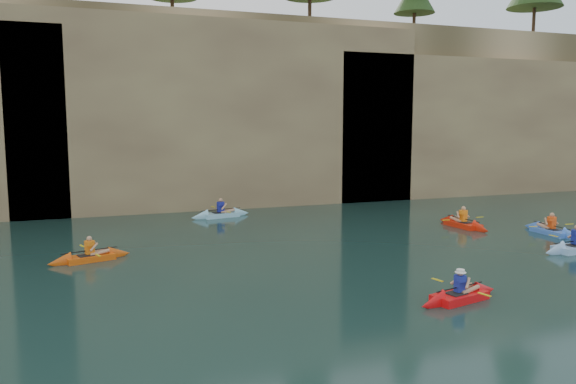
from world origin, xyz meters
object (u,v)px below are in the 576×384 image
object	(u,v)px
kayaker_orange	(90,257)
kayaker_red_far	(463,224)
main_kayaker	(460,296)
kayaker_ltblue_near	(576,248)

from	to	relation	value
kayaker_orange	kayaker_red_far	distance (m)	17.36
main_kayaker	kayaker_red_far	size ratio (longest dim) A/B	0.90
kayaker_orange	kayaker_red_far	bearing A→B (deg)	-13.95
main_kayaker	kayaker_ltblue_near	world-z (taller)	kayaker_ltblue_near
kayaker_orange	kayaker_ltblue_near	xyz separation A→B (m)	(18.28, -5.02, 0.02)
kayaker_ltblue_near	kayaker_red_far	size ratio (longest dim) A/B	0.98
kayaker_orange	kayaker_ltblue_near	world-z (taller)	kayaker_ltblue_near
kayaker_red_far	kayaker_orange	bearing A→B (deg)	89.38
main_kayaker	kayaker_ltblue_near	xyz separation A→B (m)	(8.24, 3.59, 0.01)
kayaker_orange	kayaker_red_far	world-z (taller)	kayaker_red_far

